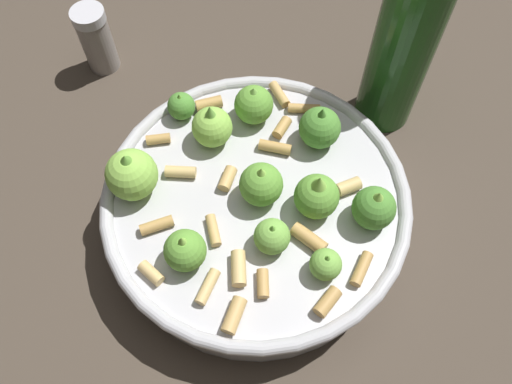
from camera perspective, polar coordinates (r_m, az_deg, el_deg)
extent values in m
plane|color=#42382D|center=(0.54, 0.00, -3.33)|extent=(2.40, 2.40, 0.00)
cylinder|color=#B7B7BC|center=(0.51, 0.00, -2.01)|extent=(0.28, 0.28, 0.05)
torus|color=#B7B7BC|center=(0.49, 0.00, -0.57)|extent=(0.29, 0.29, 0.01)
sphere|color=#4C8933|center=(0.54, -8.17, 9.28)|extent=(0.03, 0.03, 0.03)
cone|color=#609E38|center=(0.53, -8.35, 10.18)|extent=(0.01, 0.01, 0.01)
sphere|color=#4C8933|center=(0.51, 6.98, 6.99)|extent=(0.04, 0.04, 0.04)
cone|color=#4C8933|center=(0.49, 7.23, 8.39)|extent=(0.02, 0.02, 0.02)
sphere|color=#8CC64C|center=(0.49, -13.43, 1.86)|extent=(0.05, 0.05, 0.05)
cone|color=#609E38|center=(0.47, -13.99, 3.29)|extent=(0.02, 0.02, 0.02)
sphere|color=#609E38|center=(0.45, -7.75, -6.35)|extent=(0.04, 0.04, 0.04)
cone|color=#8CC64C|center=(0.43, -8.05, -5.40)|extent=(0.01, 0.01, 0.02)
sphere|color=#609E38|center=(0.52, -0.25, 9.52)|extent=(0.04, 0.04, 0.04)
cone|color=#75B247|center=(0.51, -0.25, 10.79)|extent=(0.02, 0.02, 0.01)
sphere|color=#8CC64C|center=(0.51, -4.83, 7.09)|extent=(0.04, 0.04, 0.04)
cone|color=#75B247|center=(0.49, -5.01, 8.58)|extent=(0.02, 0.02, 0.02)
sphere|color=#4C8933|center=(0.47, 12.75, -1.72)|extent=(0.04, 0.04, 0.04)
cone|color=#8CC64C|center=(0.46, 13.23, -0.60)|extent=(0.02, 0.02, 0.02)
sphere|color=#609E38|center=(0.47, 0.56, 0.83)|extent=(0.04, 0.04, 0.04)
cone|color=#8CC64C|center=(0.46, 0.58, 2.07)|extent=(0.02, 0.02, 0.02)
sphere|color=#609E38|center=(0.47, 6.63, -0.49)|extent=(0.04, 0.04, 0.04)
cone|color=#8CC64C|center=(0.45, 6.92, 0.88)|extent=(0.02, 0.02, 0.02)
sphere|color=#75B247|center=(0.45, 1.76, -4.88)|extent=(0.03, 0.03, 0.03)
cone|color=#609E38|center=(0.44, 1.81, -4.07)|extent=(0.01, 0.01, 0.01)
sphere|color=#75B247|center=(0.45, 7.61, -7.85)|extent=(0.03, 0.03, 0.03)
cone|color=#609E38|center=(0.44, 7.81, -7.23)|extent=(0.01, 0.01, 0.01)
cylinder|color=tan|center=(0.53, -10.63, 5.71)|extent=(0.02, 0.03, 0.01)
cylinder|color=tan|center=(0.47, -4.69, -4.20)|extent=(0.03, 0.01, 0.01)
cylinder|color=tan|center=(0.45, 7.81, -11.80)|extent=(0.02, 0.03, 0.01)
cylinder|color=tan|center=(0.49, -3.13, 1.47)|extent=(0.03, 0.02, 0.01)
cylinder|color=tan|center=(0.48, -10.79, -3.59)|extent=(0.01, 0.03, 0.01)
cylinder|color=tan|center=(0.45, 0.76, -9.97)|extent=(0.03, 0.02, 0.01)
cylinder|color=tan|center=(0.45, -5.30, -10.26)|extent=(0.03, 0.03, 0.01)
cylinder|color=tan|center=(0.53, 2.85, 7.05)|extent=(0.02, 0.02, 0.01)
cylinder|color=tan|center=(0.51, 2.09, 4.93)|extent=(0.03, 0.03, 0.01)
cylinder|color=tan|center=(0.50, -8.24, 2.20)|extent=(0.02, 0.03, 0.01)
cylinder|color=tan|center=(0.49, 10.09, 0.60)|extent=(0.01, 0.02, 0.01)
cylinder|color=tan|center=(0.55, 2.57, 10.61)|extent=(0.03, 0.01, 0.01)
cylinder|color=tan|center=(0.46, 11.46, -8.23)|extent=(0.03, 0.03, 0.01)
cylinder|color=tan|center=(0.54, -4.89, 9.69)|extent=(0.02, 0.03, 0.01)
cylinder|color=tan|center=(0.44, -2.42, -13.32)|extent=(0.03, 0.03, 0.01)
cylinder|color=tan|center=(0.46, -11.39, -8.68)|extent=(0.03, 0.02, 0.01)
cylinder|color=tan|center=(0.54, 5.26, 9.09)|extent=(0.02, 0.03, 0.01)
cylinder|color=tan|center=(0.45, -1.91, -8.34)|extent=(0.03, 0.02, 0.01)
cylinder|color=tan|center=(0.47, 5.80, -5.07)|extent=(0.04, 0.03, 0.01)
cylinder|color=gray|center=(0.66, -16.90, 15.27)|extent=(0.04, 0.04, 0.07)
cylinder|color=silver|center=(0.63, -17.91, 17.85)|extent=(0.04, 0.04, 0.01)
cylinder|color=#1E4C19|center=(0.56, 15.60, 14.54)|extent=(0.06, 0.06, 0.19)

